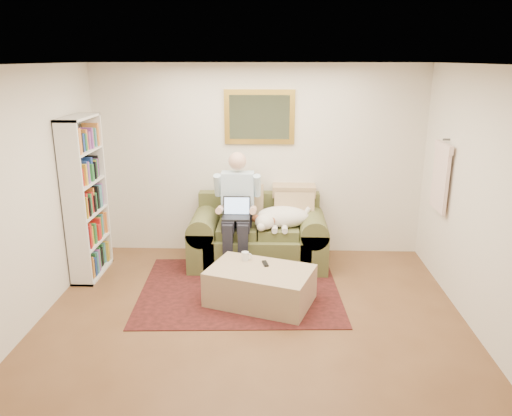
# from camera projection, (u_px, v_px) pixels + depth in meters

# --- Properties ---
(room_shell) EXTENTS (4.51, 5.00, 2.61)m
(room_shell) POSITION_uv_depth(u_px,v_px,m) (251.00, 205.00, 4.78)
(room_shell) COLOR brown
(room_shell) RESTS_ON ground
(rug) EXTENTS (2.42, 1.98, 0.01)m
(rug) POSITION_uv_depth(u_px,v_px,m) (240.00, 289.00, 5.95)
(rug) COLOR black
(rug) RESTS_ON room_shell
(sofa) EXTENTS (1.79, 0.91, 1.07)m
(sofa) POSITION_uv_depth(u_px,v_px,m) (258.00, 241.00, 6.65)
(sofa) COLOR brown
(sofa) RESTS_ON room_shell
(seated_man) EXTENTS (0.59, 0.84, 1.51)m
(seated_man) POSITION_uv_depth(u_px,v_px,m) (237.00, 213.00, 6.38)
(seated_man) COLOR #8CBDD8
(seated_man) RESTS_ON sofa
(laptop) EXTENTS (0.35, 0.28, 0.25)m
(laptop) POSITION_uv_depth(u_px,v_px,m) (236.00, 212.00, 6.30)
(laptop) COLOR black
(laptop) RESTS_ON seated_man
(sleeping_dog) EXTENTS (0.74, 0.46, 0.27)m
(sleeping_dog) POSITION_uv_depth(u_px,v_px,m) (283.00, 217.00, 6.45)
(sleeping_dog) COLOR white
(sleeping_dog) RESTS_ON sofa
(ottoman) EXTENTS (1.29, 1.04, 0.41)m
(ottoman) POSITION_uv_depth(u_px,v_px,m) (260.00, 286.00, 5.59)
(ottoman) COLOR tan
(ottoman) RESTS_ON room_shell
(coffee_mug) EXTENTS (0.08, 0.08, 0.10)m
(coffee_mug) POSITION_uv_depth(u_px,v_px,m) (245.00, 256.00, 5.76)
(coffee_mug) COLOR white
(coffee_mug) RESTS_ON ottoman
(tv_remote) EXTENTS (0.08, 0.16, 0.02)m
(tv_remote) POSITION_uv_depth(u_px,v_px,m) (265.00, 264.00, 5.66)
(tv_remote) COLOR black
(tv_remote) RESTS_ON ottoman
(bookshelf) EXTENTS (0.28, 0.80, 2.00)m
(bookshelf) POSITION_uv_depth(u_px,v_px,m) (85.00, 198.00, 6.13)
(bookshelf) COLOR white
(bookshelf) RESTS_ON room_shell
(wall_mirror) EXTENTS (0.94, 0.04, 0.72)m
(wall_mirror) POSITION_uv_depth(u_px,v_px,m) (259.00, 117.00, 6.63)
(wall_mirror) COLOR gold
(wall_mirror) RESTS_ON room_shell
(hanging_shirt) EXTENTS (0.06, 0.52, 0.90)m
(hanging_shirt) POSITION_uv_depth(u_px,v_px,m) (441.00, 173.00, 5.88)
(hanging_shirt) COLOR #FCDED0
(hanging_shirt) RESTS_ON room_shell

